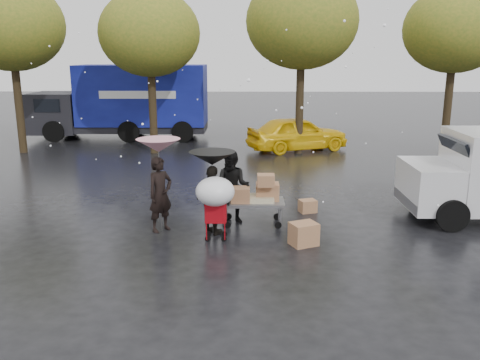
{
  "coord_description": "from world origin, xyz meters",
  "views": [
    {
      "loc": [
        0.34,
        -10.79,
        4.03
      ],
      "look_at": [
        0.19,
        1.0,
        1.08
      ],
      "focal_mm": 38.0,
      "sensor_mm": 36.0,
      "label": 1
    }
  ],
  "objects_px": {
    "shopping_cart": "(215,195)",
    "person_pink": "(160,194)",
    "person_black": "(213,200)",
    "yellow_taxi": "(297,133)",
    "vendor_cart": "(256,195)",
    "blue_truck": "(126,102)"
  },
  "relations": [
    {
      "from": "person_pink",
      "to": "blue_truck",
      "type": "xyz_separation_m",
      "value": [
        -3.82,
        13.27,
        0.88
      ]
    },
    {
      "from": "person_pink",
      "to": "blue_truck",
      "type": "distance_m",
      "value": 13.83
    },
    {
      "from": "person_black",
      "to": "blue_truck",
      "type": "xyz_separation_m",
      "value": [
        -5.04,
        13.48,
        0.96
      ]
    },
    {
      "from": "person_pink",
      "to": "blue_truck",
      "type": "height_order",
      "value": "blue_truck"
    },
    {
      "from": "person_pink",
      "to": "blue_truck",
      "type": "bearing_deg",
      "value": 60.15
    },
    {
      "from": "person_black",
      "to": "vendor_cart",
      "type": "relative_size",
      "value": 1.05
    },
    {
      "from": "person_pink",
      "to": "vendor_cart",
      "type": "relative_size",
      "value": 1.15
    },
    {
      "from": "shopping_cart",
      "to": "blue_truck",
      "type": "distance_m",
      "value": 14.89
    },
    {
      "from": "blue_truck",
      "to": "vendor_cart",
      "type": "bearing_deg",
      "value": -64.68
    },
    {
      "from": "vendor_cart",
      "to": "shopping_cart",
      "type": "relative_size",
      "value": 1.04
    },
    {
      "from": "person_pink",
      "to": "shopping_cart",
      "type": "xyz_separation_m",
      "value": [
        1.31,
        -0.69,
        0.19
      ]
    },
    {
      "from": "person_pink",
      "to": "yellow_taxi",
      "type": "distance_m",
      "value": 11.0
    },
    {
      "from": "shopping_cart",
      "to": "blue_truck",
      "type": "bearing_deg",
      "value": 110.18
    },
    {
      "from": "yellow_taxi",
      "to": "person_black",
      "type": "bearing_deg",
      "value": 143.43
    },
    {
      "from": "shopping_cart",
      "to": "person_pink",
      "type": "bearing_deg",
      "value": 152.14
    },
    {
      "from": "person_black",
      "to": "blue_truck",
      "type": "bearing_deg",
      "value": -32.24
    },
    {
      "from": "person_pink",
      "to": "person_black",
      "type": "bearing_deg",
      "value": -55.73
    },
    {
      "from": "blue_truck",
      "to": "yellow_taxi",
      "type": "xyz_separation_m",
      "value": [
        7.96,
        -3.07,
        -1.03
      ]
    },
    {
      "from": "person_black",
      "to": "blue_truck",
      "type": "relative_size",
      "value": 0.19
    },
    {
      "from": "shopping_cart",
      "to": "yellow_taxi",
      "type": "relative_size",
      "value": 0.34
    },
    {
      "from": "person_black",
      "to": "yellow_taxi",
      "type": "height_order",
      "value": "person_black"
    },
    {
      "from": "person_black",
      "to": "yellow_taxi",
      "type": "distance_m",
      "value": 10.8
    }
  ]
}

